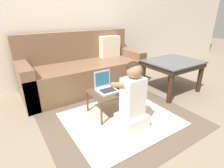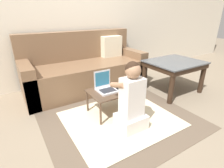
% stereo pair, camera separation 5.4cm
% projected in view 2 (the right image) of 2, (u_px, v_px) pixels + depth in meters
% --- Properties ---
extents(ground_plane, '(16.00, 16.00, 0.00)m').
position_uv_depth(ground_plane, '(124.00, 116.00, 2.15)').
color(ground_plane, '#7F705B').
extents(wall_back, '(9.00, 0.06, 2.50)m').
position_uv_depth(wall_back, '(72.00, 8.00, 2.85)').
color(wall_back, beige).
rests_on(wall_back, ground_plane).
extents(area_rug, '(1.71, 1.47, 0.01)m').
position_uv_depth(area_rug, '(120.00, 119.00, 2.08)').
color(area_rug, brown).
rests_on(area_rug, ground_plane).
extents(couch, '(1.92, 0.80, 0.90)m').
position_uv_depth(couch, '(85.00, 70.00, 2.87)').
color(couch, brown).
rests_on(couch, ground_plane).
extents(coffee_table, '(0.80, 0.66, 0.50)m').
position_uv_depth(coffee_table, '(174.00, 66.00, 2.67)').
color(coffee_table, '#4C5156').
rests_on(coffee_table, ground_plane).
extents(laptop_desk, '(0.54, 0.40, 0.30)m').
position_uv_depth(laptop_desk, '(111.00, 93.00, 2.13)').
color(laptop_desk, '#4C3828').
rests_on(laptop_desk, ground_plane).
extents(laptop, '(0.22, 0.22, 0.23)m').
position_uv_depth(laptop, '(106.00, 87.00, 2.11)').
color(laptop, silver).
rests_on(laptop, laptop_desk).
extents(computer_mouse, '(0.06, 0.11, 0.03)m').
position_uv_depth(computer_mouse, '(119.00, 88.00, 2.15)').
color(computer_mouse, black).
rests_on(computer_mouse, laptop_desk).
extents(person_seated, '(0.30, 0.36, 0.75)m').
position_uv_depth(person_seated, '(131.00, 101.00, 1.81)').
color(person_seated, silver).
rests_on(person_seated, ground_plane).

